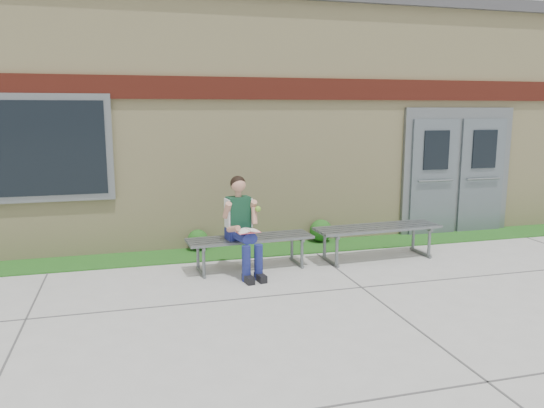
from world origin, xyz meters
name	(u,v)px	position (x,y,z in m)	size (l,w,h in m)	color
ground	(300,309)	(0.00, 0.00, 0.00)	(80.00, 80.00, 0.00)	#9E9E99
grass_strip	(250,251)	(0.00, 2.60, 0.01)	(16.00, 0.80, 0.02)	#165319
school_building	(214,117)	(0.00, 5.99, 2.10)	(16.20, 6.22, 4.20)	beige
bench_left	(250,244)	(-0.20, 1.68, 0.36)	(1.83, 0.62, 0.47)	slate
bench_right	(377,234)	(1.80, 1.68, 0.39)	(1.98, 0.65, 0.51)	slate
girl	(242,224)	(-0.36, 1.48, 0.72)	(0.52, 0.83, 1.37)	navy
shrub_mid	(198,240)	(-0.80, 2.85, 0.19)	(0.33, 0.33, 0.33)	#165319
shrub_east	(321,231)	(1.32, 2.85, 0.21)	(0.38, 0.38, 0.38)	#165319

